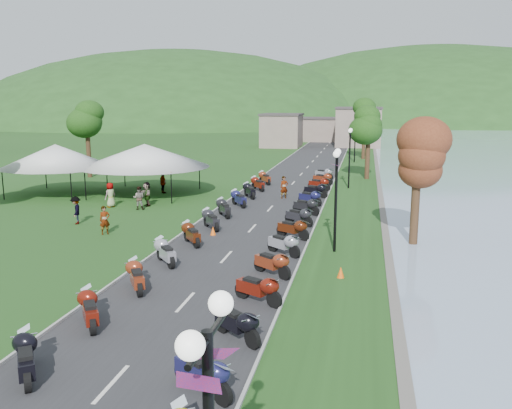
# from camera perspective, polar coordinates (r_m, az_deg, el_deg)

# --- Properties ---
(road) EXTENTS (7.00, 120.00, 0.02)m
(road) POSITION_cam_1_polar(r_m,az_deg,el_deg) (49.07, 3.94, 2.27)
(road) COLOR #2C2C2F
(road) RESTS_ON ground
(hills_backdrop) EXTENTS (360.00, 120.00, 76.00)m
(hills_backdrop) POSITION_cam_1_polar(r_m,az_deg,el_deg) (208.33, 9.88, 8.74)
(hills_backdrop) COLOR #285621
(hills_backdrop) RESTS_ON ground
(far_building) EXTENTS (18.00, 16.00, 5.00)m
(far_building) POSITION_cam_1_polar(r_m,az_deg,el_deg) (93.60, 6.44, 7.88)
(far_building) COLOR gray
(far_building) RESTS_ON ground
(moto_row_left) EXTENTS (2.60, 44.37, 1.10)m
(moto_row_left) POSITION_cam_1_polar(r_m,az_deg,el_deg) (28.20, -6.88, -3.16)
(moto_row_left) COLOR #331411
(moto_row_left) RESTS_ON ground
(moto_row_right) EXTENTS (2.60, 44.43, 1.10)m
(moto_row_right) POSITION_cam_1_polar(r_m,az_deg,el_deg) (30.92, 4.19, -1.86)
(moto_row_right) COLOR #331411
(moto_row_right) RESTS_ON ground
(vendor_tent_main) EXTENTS (6.78, 6.78, 4.00)m
(vendor_tent_main) POSITION_cam_1_polar(r_m,az_deg,el_deg) (43.80, -11.56, 3.66)
(vendor_tent_main) COLOR silver
(vendor_tent_main) RESTS_ON ground
(vendor_tent_side) EXTENTS (5.61, 5.61, 4.00)m
(vendor_tent_side) POSITION_cam_1_polar(r_m,az_deg,el_deg) (45.44, -20.24, 3.46)
(vendor_tent_side) COLOR silver
(vendor_tent_side) RESTS_ON ground
(tree_lakeside) EXTENTS (2.58, 2.58, 7.16)m
(tree_lakeside) POSITION_cam_1_polar(r_m,az_deg,el_deg) (28.84, 16.57, 2.90)
(tree_lakeside) COLOR #235316
(tree_lakeside) RESTS_ON ground
(pedestrian_a) EXTENTS (0.73, 0.71, 1.61)m
(pedestrian_a) POSITION_cam_1_polar(r_m,az_deg,el_deg) (31.46, -15.57, -3.04)
(pedestrian_a) COLOR slate
(pedestrian_a) RESTS_ON ground
(pedestrian_b) EXTENTS (0.85, 0.57, 1.61)m
(pedestrian_b) POSITION_cam_1_polar(r_m,az_deg,el_deg) (38.00, -12.18, -0.51)
(pedestrian_b) COLOR slate
(pedestrian_b) RESTS_ON ground
(pedestrian_c) EXTENTS (0.86, 1.18, 1.69)m
(pedestrian_c) POSITION_cam_1_polar(r_m,az_deg,el_deg) (34.57, -18.35, -1.96)
(pedestrian_c) COLOR slate
(pedestrian_c) RESTS_ON ground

